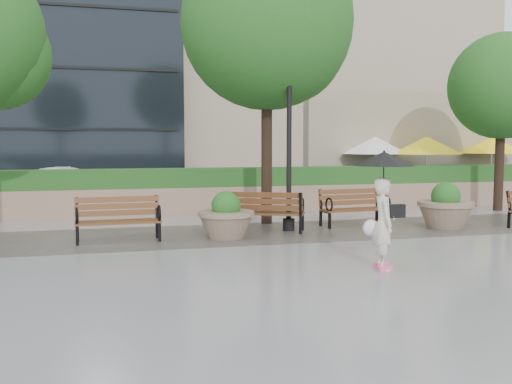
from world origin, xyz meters
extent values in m
plane|color=gray|center=(0.00, 0.00, 0.00)|extent=(100.00, 100.00, 0.00)
cube|color=#383330|center=(0.00, 3.00, 0.01)|extent=(28.00, 3.20, 0.01)
cube|color=#9A7663|center=(0.00, 7.00, 0.40)|extent=(24.00, 0.80, 0.80)
cube|color=#17451A|center=(0.00, 7.00, 1.08)|extent=(24.00, 0.75, 0.55)
cube|color=tan|center=(9.50, 10.00, 2.00)|extent=(10.00, 0.60, 4.00)
cube|color=#17451A|center=(9.00, 7.80, 0.45)|extent=(8.00, 0.50, 0.90)
cube|color=black|center=(0.00, 11.00, 0.00)|extent=(40.00, 7.00, 0.00)
cube|color=tan|center=(10.00, 23.00, 10.00)|extent=(18.00, 10.00, 20.00)
cube|color=brown|center=(-2.35, 2.58, 0.43)|extent=(1.79, 0.58, 0.05)
cube|color=brown|center=(-2.36, 2.86, 0.74)|extent=(1.78, 0.17, 0.42)
cube|color=black|center=(-2.35, 2.61, 0.23)|extent=(1.79, 0.68, 0.45)
torus|color=black|center=(-3.19, 2.38, 0.61)|extent=(0.06, 0.37, 0.36)
torus|color=black|center=(-1.51, 2.43, 0.61)|extent=(0.06, 0.37, 0.36)
cube|color=brown|center=(1.08, 3.21, 0.44)|extent=(1.85, 1.25, 0.05)
cube|color=brown|center=(0.96, 2.96, 0.75)|extent=(1.67, 0.88, 0.42)
cube|color=black|center=(1.07, 3.18, 0.23)|extent=(1.89, 1.34, 0.46)
torus|color=black|center=(1.92, 3.01, 0.62)|extent=(0.20, 0.35, 0.37)
torus|color=black|center=(0.39, 3.73, 0.62)|extent=(0.20, 0.35, 0.37)
cube|color=brown|center=(3.46, 3.43, 0.42)|extent=(1.77, 0.69, 0.05)
cube|color=brown|center=(3.44, 3.70, 0.72)|extent=(1.73, 0.29, 0.41)
cube|color=black|center=(3.46, 3.46, 0.22)|extent=(1.78, 0.78, 0.44)
torus|color=black|center=(2.67, 3.18, 0.60)|extent=(0.08, 0.36, 0.36)
torus|color=black|center=(4.29, 3.34, 0.60)|extent=(0.08, 0.36, 0.36)
cylinder|color=#7F6B56|center=(-0.05, 2.46, 0.55)|extent=(1.25, 1.25, 0.10)
sphere|color=#154C18|center=(-0.05, 2.46, 0.73)|extent=(0.64, 0.64, 0.64)
cylinder|color=#7F6B56|center=(5.50, 2.58, 0.60)|extent=(1.36, 1.36, 0.11)
sphere|color=#154C18|center=(5.50, 2.58, 0.79)|extent=(0.70, 0.70, 0.70)
cylinder|color=black|center=(1.62, 3.13, 1.90)|extent=(0.12, 0.12, 3.81)
cylinder|color=black|center=(1.62, 3.13, 0.15)|extent=(0.28, 0.28, 0.30)
sphere|color=black|center=(1.62, 3.13, 3.86)|extent=(0.24, 0.24, 0.24)
cylinder|color=black|center=(1.44, 4.44, 2.39)|extent=(0.28, 0.28, 4.78)
sphere|color=#154C18|center=(1.44, 4.44, 5.12)|extent=(4.38, 4.38, 4.38)
sphere|color=#154C18|center=(2.04, 4.74, 4.64)|extent=(3.06, 3.06, 3.06)
cylinder|color=black|center=(9.19, 5.38, 1.79)|extent=(0.28, 0.28, 3.57)
sphere|color=#154C18|center=(9.19, 5.38, 3.83)|extent=(3.23, 3.23, 3.23)
sphere|color=#154C18|center=(9.79, 5.68, 3.47)|extent=(2.26, 2.26, 2.26)
cylinder|color=black|center=(6.91, 9.28, 0.05)|extent=(0.40, 0.40, 0.10)
cylinder|color=#99999E|center=(6.91, 9.28, 1.10)|extent=(0.06, 0.06, 2.20)
cone|color=white|center=(6.91, 9.28, 2.00)|extent=(2.50, 2.50, 0.60)
cylinder|color=black|center=(8.42, 8.30, 0.05)|extent=(0.40, 0.40, 0.10)
cylinder|color=#99999E|center=(8.42, 8.30, 1.10)|extent=(0.06, 0.06, 2.20)
cone|color=yellow|center=(8.42, 8.30, 2.00)|extent=(2.50, 2.50, 0.60)
cylinder|color=black|center=(11.73, 9.12, 0.05)|extent=(0.40, 0.40, 0.10)
cylinder|color=#99999E|center=(11.73, 9.12, 1.10)|extent=(0.06, 0.06, 2.20)
cone|color=yellow|center=(11.73, 9.12, 2.00)|extent=(2.50, 2.50, 0.60)
imported|color=white|center=(-3.82, 10.54, 0.63)|extent=(4.02, 1.97, 1.27)
imported|color=beige|center=(1.86, -1.19, 0.82)|extent=(0.53, 0.67, 1.64)
cube|color=#F2598C|center=(1.89, -1.07, 0.04)|extent=(0.15, 0.24, 0.08)
cube|color=#F2598C|center=(1.83, -1.33, 0.04)|extent=(0.15, 0.24, 0.08)
cube|color=black|center=(2.09, -1.19, 0.97)|extent=(0.17, 0.32, 0.22)
sphere|color=white|center=(1.77, -0.94, 0.66)|extent=(0.29, 0.29, 0.29)
cylinder|color=black|center=(1.87, -1.14, 1.43)|extent=(0.02, 0.02, 0.87)
cone|color=black|center=(1.87, -1.14, 1.84)|extent=(1.06, 1.06, 0.22)
camera|label=1|loc=(-2.58, -9.73, 2.12)|focal=40.00mm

